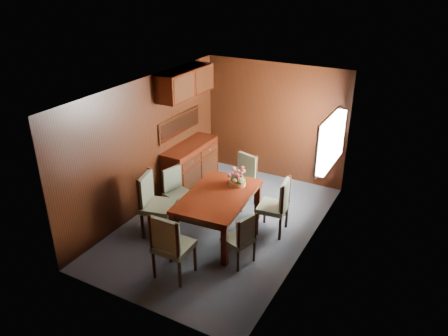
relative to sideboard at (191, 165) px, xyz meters
The scene contains 11 objects.
ground 1.66m from the sideboard, 38.66° to the right, with size 4.50×4.50×0.00m, color #39434E.
room_shell 1.78m from the sideboard, 30.23° to the right, with size 3.06×4.52×2.41m.
sideboard is the anchor object (origin of this frame).
dining_table 1.84m from the sideboard, 43.17° to the right, with size 1.12×1.67×0.74m.
chair_left_near 1.77m from the sideboard, 77.40° to the right, with size 0.61×0.62×1.08m.
chair_left_far 1.13m from the sideboard, 70.71° to the right, with size 0.51×0.52×0.91m.
chair_right_near 2.70m from the sideboard, 41.35° to the right, with size 0.49×0.50×0.86m.
chair_right_far 2.30m from the sideboard, 19.05° to the right, with size 0.50×0.52×0.99m.
chair_head 2.87m from the sideboard, 63.11° to the right, with size 0.51×0.49×1.06m.
chair_foot 1.25m from the sideboard, ahead, with size 0.57×0.56×0.99m.
flower_centerpiece 1.73m from the sideboard, 29.16° to the right, with size 0.31×0.31×0.31m.
Camera 1 is at (3.11, -5.63, 4.14)m, focal length 35.00 mm.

